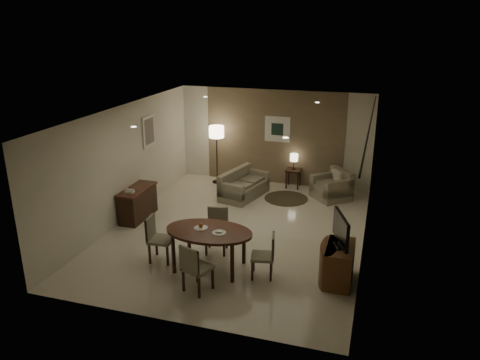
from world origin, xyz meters
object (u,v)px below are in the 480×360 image
(console_desk, at_px, (138,203))
(sofa, at_px, (244,184))
(dining_table, at_px, (209,249))
(chair_far, at_px, (216,232))
(chair_left, at_px, (161,239))
(chair_right, at_px, (262,256))
(chair_near, at_px, (198,267))
(side_table, at_px, (293,178))
(floor_lamp, at_px, (217,155))
(tv_cabinet, at_px, (339,264))
(armchair, at_px, (331,185))

(console_desk, relative_size, sofa, 0.79)
(dining_table, distance_m, chair_far, 0.66)
(chair_left, distance_m, chair_right, 2.04)
(chair_right, bearing_deg, chair_left, -101.70)
(chair_near, height_order, side_table, chair_near)
(chair_far, xyz_separation_m, floor_lamp, (-1.45, 4.09, 0.39))
(tv_cabinet, xyz_separation_m, sofa, (-2.88, 3.63, 0.01))
(chair_right, xyz_separation_m, floor_lamp, (-2.58, 4.75, 0.42))
(dining_table, relative_size, armchair, 1.92)
(tv_cabinet, bearing_deg, chair_left, -176.18)
(tv_cabinet, relative_size, chair_left, 0.98)
(chair_far, height_order, side_table, chair_far)
(chair_near, relative_size, side_table, 1.71)
(side_table, bearing_deg, tv_cabinet, -69.67)
(tv_cabinet, bearing_deg, chair_right, -170.09)
(side_table, bearing_deg, floor_lamp, -173.87)
(chair_far, bearing_deg, armchair, 52.93)
(armchair, bearing_deg, dining_table, -63.20)
(chair_far, distance_m, floor_lamp, 4.36)
(tv_cabinet, xyz_separation_m, floor_lamp, (-3.96, 4.51, 0.49))
(dining_table, height_order, chair_far, chair_far)
(console_desk, xyz_separation_m, chair_far, (2.38, -1.08, 0.08))
(console_desk, relative_size, armchair, 1.38)
(dining_table, distance_m, sofa, 3.89)
(armchair, height_order, floor_lamp, floor_lamp)
(chair_far, relative_size, armchair, 1.04)
(sofa, bearing_deg, chair_far, -158.98)
(tv_cabinet, xyz_separation_m, chair_near, (-2.33, -1.03, 0.10))
(chair_right, height_order, side_table, chair_right)
(console_desk, height_order, armchair, armchair)
(sofa, xyz_separation_m, armchair, (2.25, 0.53, 0.03))
(chair_far, xyz_separation_m, chair_right, (1.13, -0.66, -0.03))
(chair_far, bearing_deg, chair_left, -155.07)
(dining_table, relative_size, chair_left, 1.83)
(tv_cabinet, bearing_deg, console_desk, 162.95)
(chair_right, xyz_separation_m, sofa, (-1.50, 3.87, -0.06))
(console_desk, relative_size, chair_right, 1.43)
(side_table, relative_size, floor_lamp, 0.31)
(chair_near, xyz_separation_m, chair_right, (0.95, 0.79, -0.03))
(chair_left, height_order, sofa, chair_left)
(floor_lamp, bearing_deg, chair_near, -73.59)
(chair_left, relative_size, side_table, 1.74)
(dining_table, bearing_deg, tv_cabinet, 5.58)
(console_desk, height_order, chair_far, chair_far)
(tv_cabinet, relative_size, side_table, 1.71)
(sofa, height_order, side_table, sofa)
(tv_cabinet, relative_size, dining_table, 0.54)
(sofa, xyz_separation_m, side_table, (1.12, 1.12, -0.09))
(console_desk, distance_m, chair_right, 3.92)
(chair_near, distance_m, chair_left, 1.35)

